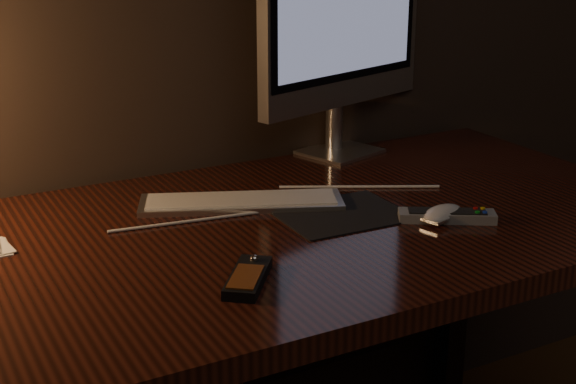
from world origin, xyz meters
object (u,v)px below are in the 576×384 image
monitor (344,18)px  tv_remote (447,216)px  desk (235,282)px  mouse (442,215)px  keyboard (241,202)px  media_remote (248,277)px

monitor → tv_remote: monitor is taller
desk → mouse: bearing=-30.8°
monitor → desk: bearing=-163.9°
keyboard → desk: bearing=-104.9°
mouse → media_remote: (-0.42, -0.07, 0.00)m
monitor → media_remote: bearing=-150.5°
desk → media_remote: (-0.10, -0.26, 0.14)m
monitor → mouse: 0.54m
monitor → mouse: monitor is taller
tv_remote → desk: bearing=180.0°
monitor → mouse: (-0.07, -0.45, -0.30)m
desk → tv_remote: (0.33, -0.20, 0.14)m
keyboard → tv_remote: (0.29, -0.25, 0.00)m
monitor → tv_remote: bearing=-115.3°
mouse → tv_remote: (0.00, -0.01, 0.00)m
monitor → tv_remote: (-0.06, -0.46, -0.30)m
desk → media_remote: bearing=-110.3°
keyboard → mouse: size_ratio=4.06×
keyboard → mouse: (0.28, -0.24, 0.00)m
keyboard → media_remote: 0.34m
desk → mouse: size_ratio=17.09×
desk → monitor: monitor is taller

